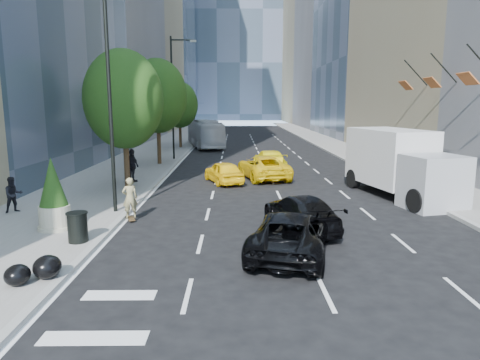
{
  "coord_description": "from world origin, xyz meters",
  "views": [
    {
      "loc": [
        -1.29,
        -14.09,
        4.75
      ],
      "look_at": [
        -1.09,
        3.51,
        1.6
      ],
      "focal_mm": 32.0,
      "sensor_mm": 36.0,
      "label": 1
    }
  ],
  "objects_px": {
    "trash_can": "(78,228)",
    "planter_shrub": "(53,195)",
    "black_sedan_lincoln": "(291,233)",
    "box_truck": "(400,163)",
    "city_bus": "(205,134)",
    "black_sedan_mercedes": "(301,212)",
    "skateboarder": "(130,201)"
  },
  "relations": [
    {
      "from": "trash_can",
      "to": "planter_shrub",
      "type": "height_order",
      "value": "planter_shrub"
    },
    {
      "from": "black_sedan_lincoln",
      "to": "box_truck",
      "type": "bearing_deg",
      "value": -113.36
    },
    {
      "from": "trash_can",
      "to": "box_truck",
      "type": "bearing_deg",
      "value": 29.11
    },
    {
      "from": "city_bus",
      "to": "planter_shrub",
      "type": "xyz_separation_m",
      "value": [
        -3.35,
        -32.03,
        -0.06
      ]
    },
    {
      "from": "black_sedan_mercedes",
      "to": "box_truck",
      "type": "bearing_deg",
      "value": -147.83
    },
    {
      "from": "city_bus",
      "to": "trash_can",
      "type": "height_order",
      "value": "city_bus"
    },
    {
      "from": "black_sedan_mercedes",
      "to": "city_bus",
      "type": "bearing_deg",
      "value": -91.68
    },
    {
      "from": "skateboarder",
      "to": "planter_shrub",
      "type": "bearing_deg",
      "value": 13.49
    },
    {
      "from": "skateboarder",
      "to": "trash_can",
      "type": "bearing_deg",
      "value": 51.42
    },
    {
      "from": "black_sedan_lincoln",
      "to": "planter_shrub",
      "type": "height_order",
      "value": "planter_shrub"
    },
    {
      "from": "city_bus",
      "to": "planter_shrub",
      "type": "distance_m",
      "value": 32.21
    },
    {
      "from": "black_sedan_lincoln",
      "to": "trash_can",
      "type": "xyz_separation_m",
      "value": [
        -7.1,
        0.82,
        -0.05
      ]
    },
    {
      "from": "black_sedan_mercedes",
      "to": "city_bus",
      "type": "relative_size",
      "value": 0.43
    },
    {
      "from": "city_bus",
      "to": "box_truck",
      "type": "distance_m",
      "value": 28.46
    },
    {
      "from": "box_truck",
      "to": "black_sedan_mercedes",
      "type": "bearing_deg",
      "value": -148.24
    },
    {
      "from": "black_sedan_mercedes",
      "to": "trash_can",
      "type": "relative_size",
      "value": 4.71
    },
    {
      "from": "skateboarder",
      "to": "city_bus",
      "type": "height_order",
      "value": "city_bus"
    },
    {
      "from": "skateboarder",
      "to": "city_bus",
      "type": "relative_size",
      "value": 0.16
    },
    {
      "from": "black_sedan_lincoln",
      "to": "trash_can",
      "type": "bearing_deg",
      "value": 8.07
    },
    {
      "from": "skateboarder",
      "to": "box_truck",
      "type": "bearing_deg",
      "value": 178.25
    },
    {
      "from": "trash_can",
      "to": "city_bus",
      "type": "bearing_deg",
      "value": 86.66
    },
    {
      "from": "black_sedan_mercedes",
      "to": "box_truck",
      "type": "relative_size",
      "value": 0.61
    },
    {
      "from": "black_sedan_lincoln",
      "to": "trash_can",
      "type": "relative_size",
      "value": 5.06
    },
    {
      "from": "box_truck",
      "to": "trash_can",
      "type": "xyz_separation_m",
      "value": [
        -13.73,
        -7.65,
        -1.1
      ]
    },
    {
      "from": "planter_shrub",
      "to": "black_sedan_lincoln",
      "type": "bearing_deg",
      "value": -15.46
    },
    {
      "from": "black_sedan_mercedes",
      "to": "trash_can",
      "type": "distance_m",
      "value": 8.02
    },
    {
      "from": "skateboarder",
      "to": "black_sedan_mercedes",
      "type": "bearing_deg",
      "value": 147.95
    },
    {
      "from": "planter_shrub",
      "to": "skateboarder",
      "type": "bearing_deg",
      "value": 34.59
    },
    {
      "from": "skateboarder",
      "to": "planter_shrub",
      "type": "height_order",
      "value": "planter_shrub"
    },
    {
      "from": "skateboarder",
      "to": "box_truck",
      "type": "xyz_separation_m",
      "value": [
        12.73,
        4.47,
        0.9
      ]
    },
    {
      "from": "city_bus",
      "to": "black_sedan_lincoln",
      "type": "bearing_deg",
      "value": -94.69
    },
    {
      "from": "skateboarder",
      "to": "box_truck",
      "type": "height_order",
      "value": "box_truck"
    }
  ]
}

